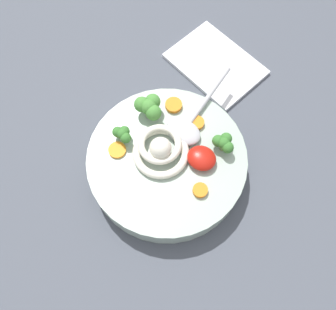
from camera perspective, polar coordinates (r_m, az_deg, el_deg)
The scene contains 13 objects.
table_slab at distance 63.53cm, azimuth 0.62°, elevation -2.96°, with size 136.14×136.14×3.33cm, color #474C56.
soup_bowl at distance 59.92cm, azimuth -0.00°, elevation -0.88°, with size 26.06×26.06×4.85cm.
noodle_pile at distance 56.90cm, azimuth -1.08°, elevation 1.15°, with size 10.04×9.84×4.04cm.
soup_spoon at distance 59.25cm, azimuth 3.18°, elevation 4.72°, with size 6.35×17.43×1.60cm.
chili_sauce_dollop at distance 56.65cm, azimuth 5.37°, elevation -0.50°, with size 4.68×4.21×2.11cm, color #B2190F.
broccoli_floret_far at distance 57.29cm, azimuth 8.87°, elevation 1.97°, with size 3.75×3.23×2.97cm.
broccoli_floret_right at distance 57.91cm, azimuth -7.22°, elevation 3.41°, with size 3.47×2.99×2.75cm.
broccoli_floret_near_spoon at distance 58.99cm, azimuth -3.01°, elevation 7.70°, with size 5.08×4.37×4.02cm.
carrot_slice_center at distance 61.53cm, azimuth 0.90°, elevation 7.93°, with size 2.87×2.87×0.79cm, color orange.
carrot_slice_extra_b at distance 60.06cm, azimuth 4.59°, elevation 5.12°, with size 2.49×2.49×0.75cm, color orange.
carrot_slice_rear at distance 55.51cm, azimuth 5.14°, elevation -5.60°, with size 2.35×2.35×0.78cm, color orange.
carrot_slice_extra_a at distance 58.42cm, azimuth -8.09°, elevation 0.79°, with size 2.88×2.88×0.48cm, color orange.
folded_napkin at distance 73.03cm, azimuth 7.55°, elevation 14.17°, with size 17.33×12.55×0.80cm, color white.
Camera 1 is at (-9.85, 19.46, 61.33)cm, focal length 38.31 mm.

